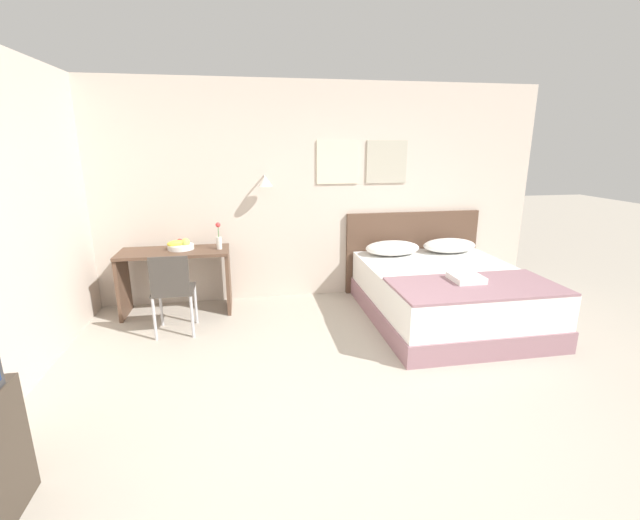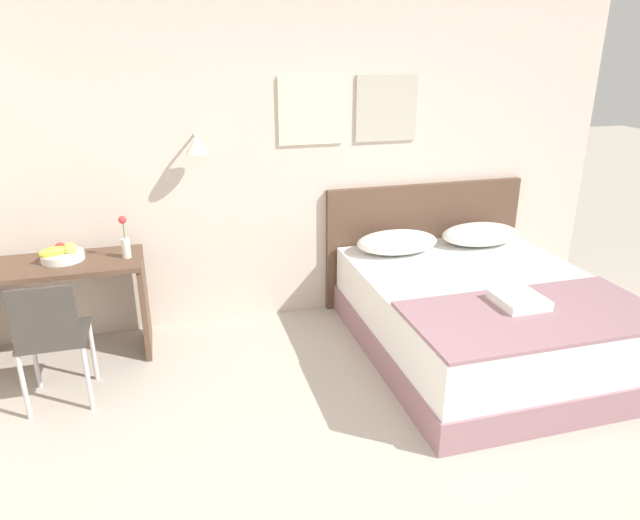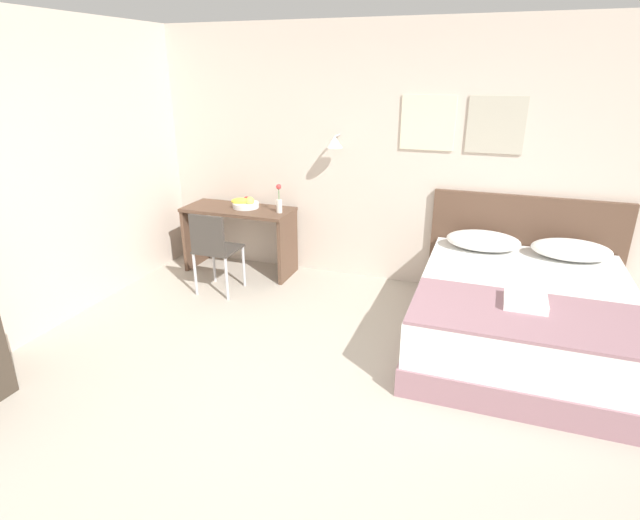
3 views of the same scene
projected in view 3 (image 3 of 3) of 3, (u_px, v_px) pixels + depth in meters
name	position (u px, v px, depth m)	size (l,w,h in m)	color
ground_plane	(291.00, 436.00, 3.19)	(24.00, 24.00, 0.00)	#B2A899
wall_back	(392.00, 158.00, 5.11)	(5.94, 0.31, 2.65)	beige
bed	(522.00, 317.00, 4.10)	(1.68, 2.02, 0.58)	gray
headboard	(523.00, 249.00, 4.92)	(1.80, 0.06, 1.06)	brown
pillow_left	(483.00, 241.00, 4.74)	(0.68, 0.41, 0.17)	white
pillow_right	(571.00, 250.00, 4.50)	(0.68, 0.41, 0.17)	white
throw_blanket	(530.00, 315.00, 3.47)	(1.63, 0.81, 0.02)	gray
folded_towel_near_foot	(526.00, 301.00, 3.59)	(0.29, 0.31, 0.06)	white
desk	(239.00, 227.00, 5.61)	(1.22, 0.52, 0.75)	brown
desk_chair	(213.00, 246.00, 5.02)	(0.40, 0.40, 0.87)	#3D3833
fruit_bowl	(246.00, 204.00, 5.53)	(0.30, 0.29, 0.13)	silver
flower_vase	(279.00, 201.00, 5.31)	(0.06, 0.06, 0.31)	silver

